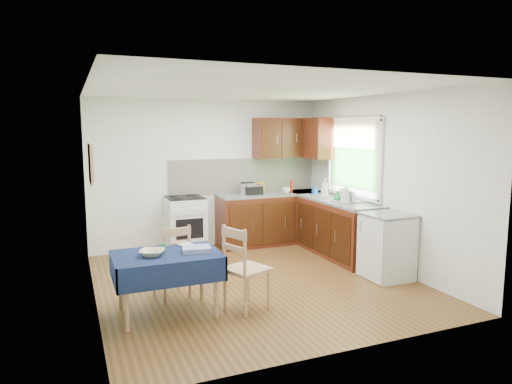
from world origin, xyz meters
name	(u,v)px	position (x,y,z in m)	size (l,w,h in m)	color
floor	(255,281)	(0.00, 0.00, 0.00)	(4.20, 4.20, 0.00)	#503315
ceiling	(255,89)	(0.00, 0.00, 2.50)	(4.00, 4.20, 0.02)	white
wall_back	(209,174)	(0.00, 2.10, 1.25)	(4.00, 0.02, 2.50)	silver
wall_front	(346,216)	(0.00, -2.10, 1.25)	(4.00, 0.02, 2.50)	silver
wall_left	(91,197)	(-2.00, 0.00, 1.25)	(0.02, 4.20, 2.50)	silver
wall_right	(382,181)	(2.00, 0.00, 1.25)	(0.02, 4.20, 2.50)	silver
base_cabinets	(301,224)	(1.36, 1.26, 0.43)	(1.90, 2.30, 0.86)	#341209
worktop_back	(271,194)	(1.05, 1.80, 0.88)	(1.90, 0.60, 0.04)	slate
worktop_right	(339,201)	(1.70, 0.65, 0.88)	(0.60, 1.70, 0.04)	slate
worktop_corner	(304,192)	(1.70, 1.80, 0.88)	(0.60, 0.60, 0.04)	slate
splashback	(244,175)	(0.65, 2.08, 1.20)	(2.70, 0.02, 0.60)	#EEDFCA
upper_cabinets	(296,138)	(1.52, 1.80, 1.85)	(1.20, 0.85, 0.70)	#341209
stove	(185,225)	(-0.50, 1.80, 0.46)	(0.60, 0.61, 0.92)	silver
window	(353,152)	(1.97, 0.70, 1.65)	(0.04, 1.48, 1.26)	#2B5E26
fridge	(387,246)	(1.70, -0.55, 0.44)	(0.58, 0.60, 0.89)	silver
corkboard	(91,164)	(-1.97, 0.30, 1.60)	(0.04, 0.62, 0.47)	tan
dining_table	(167,263)	(-1.29, -0.64, 0.58)	(1.13, 0.77, 0.68)	#0D1637
chair_far	(173,259)	(-1.13, -0.18, 0.47)	(0.47, 0.47, 0.89)	tan
chair_near	(243,266)	(-0.48, -0.85, 0.51)	(0.55, 0.55, 0.97)	tan
toaster	(247,189)	(0.60, 1.81, 1.00)	(0.28, 0.17, 0.22)	#B8B8BC
sandwich_press	(253,189)	(0.69, 1.78, 0.98)	(0.29, 0.25, 0.17)	black
sauce_bottle	(291,186)	(1.42, 1.75, 1.01)	(0.05, 0.05, 0.21)	red
yellow_packet	(260,187)	(0.90, 1.96, 0.99)	(0.13, 0.09, 0.17)	gold
dish_rack	(347,201)	(1.70, 0.42, 0.92)	(0.42, 0.32, 0.20)	gray
kettle	(346,196)	(1.64, 0.38, 1.01)	(0.15, 0.15, 0.25)	silver
cup	(286,190)	(1.26, 1.64, 0.95)	(0.13, 0.13, 0.11)	silver
soap_bottle_a	(325,188)	(1.60, 0.93, 1.06)	(0.12, 0.13, 0.32)	silver
soap_bottle_b	(315,189)	(1.69, 1.40, 0.99)	(0.08, 0.08, 0.17)	blue
soap_bottle_c	(338,196)	(1.61, 0.55, 0.98)	(0.12, 0.12, 0.16)	#23823E
plate_bowl	(152,253)	(-1.45, -0.67, 0.71)	(0.26, 0.26, 0.06)	beige
book	(178,245)	(-1.10, -0.36, 0.69)	(0.15, 0.20, 0.02)	white
spice_jar	(164,247)	(-1.30, -0.55, 0.73)	(0.05, 0.05, 0.10)	#24853A
tea_towel	(196,249)	(-0.97, -0.69, 0.71)	(0.30, 0.24, 0.05)	#2A399B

